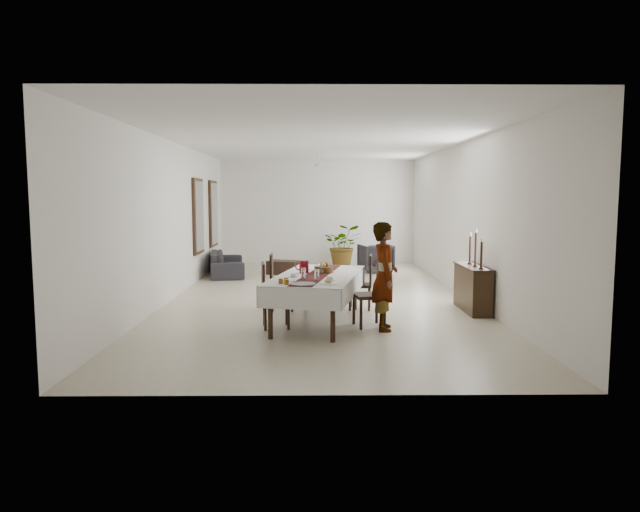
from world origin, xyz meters
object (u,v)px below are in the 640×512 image
Objects in this scene: red_pitcher at (304,267)px; sofa at (227,263)px; woman at (385,276)px; dining_table_top at (318,277)px; sideboard_body at (472,289)px.

sofa is (-2.14, 5.55, -0.60)m from red_pitcher.
sofa is at bearing 30.74° from woman.
dining_table_top reaches higher than sofa.
red_pitcher is at bearing -168.07° from sofa.
red_pitcher is at bearing -166.22° from sideboard_body.
sofa is at bearing 124.00° from dining_table_top.
red_pitcher is 3.20m from sideboard_body.
red_pitcher reaches higher than sideboard_body.
sideboard_body is (1.79, 1.46, -0.44)m from woman.
red_pitcher reaches higher than dining_table_top.
red_pitcher is 0.12× the size of woman.
woman reaches higher than sofa.
dining_table_top is 1.18× the size of sofa.
sideboard_body is (3.06, 0.75, -0.51)m from red_pitcher.
sideboard_body reaches higher than sofa.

